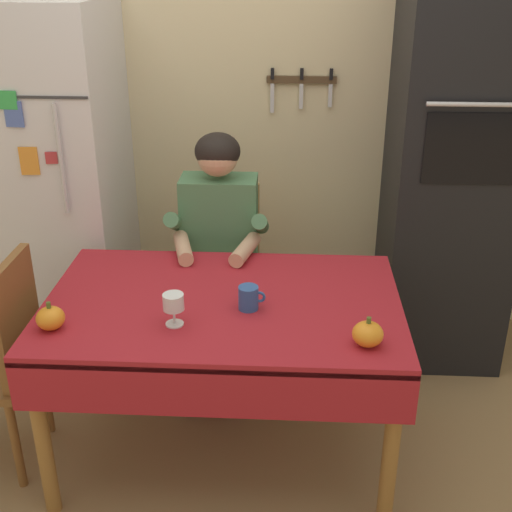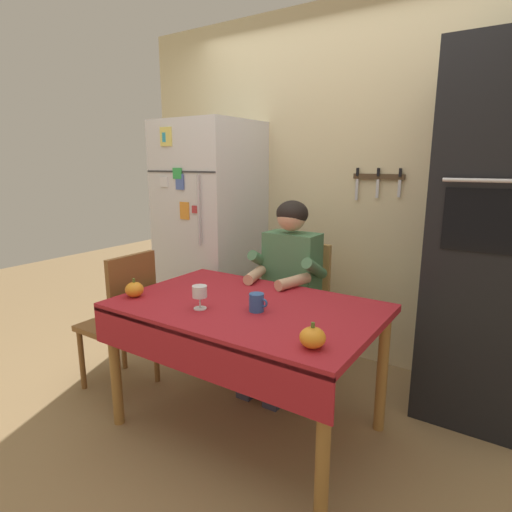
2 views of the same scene
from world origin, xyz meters
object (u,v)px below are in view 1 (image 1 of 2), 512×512
(refrigerator, at_px, (54,186))
(wine_glass, at_px, (173,304))
(dining_table, at_px, (223,321))
(coffee_mug, at_px, (249,298))
(wall_oven, at_px, (453,162))
(chair_behind_person, at_px, (223,267))
(pumpkin_medium, at_px, (50,318))
(pumpkin_large, at_px, (368,334))
(seated_person, at_px, (218,241))

(refrigerator, bearing_deg, wine_glass, -53.20)
(dining_table, bearing_deg, coffee_mug, -21.18)
(dining_table, bearing_deg, wall_oven, 41.31)
(chair_behind_person, distance_m, pumpkin_medium, 1.18)
(refrigerator, height_order, wine_glass, refrigerator)
(wall_oven, relative_size, coffee_mug, 20.02)
(chair_behind_person, xyz_separation_m, pumpkin_large, (0.62, -1.07, 0.27))
(wall_oven, relative_size, pumpkin_large, 19.08)
(dining_table, relative_size, pumpkin_large, 12.72)
(seated_person, xyz_separation_m, coffee_mug, (0.19, -0.65, 0.05))
(dining_table, relative_size, chair_behind_person, 1.51)
(seated_person, distance_m, coffee_mug, 0.67)
(wall_oven, xyz_separation_m, chair_behind_person, (-1.13, -0.13, -0.54))
(wall_oven, height_order, wine_glass, wall_oven)
(refrigerator, height_order, seated_person, refrigerator)
(chair_behind_person, bearing_deg, seated_person, -90.00)
(refrigerator, height_order, dining_table, refrigerator)
(dining_table, height_order, seated_person, seated_person)
(chair_behind_person, bearing_deg, coffee_mug, -77.34)
(refrigerator, distance_m, wine_glass, 1.32)
(dining_table, height_order, chair_behind_person, chair_behind_person)
(seated_person, bearing_deg, wall_oven, 15.76)
(refrigerator, relative_size, dining_table, 1.29)
(refrigerator, xyz_separation_m, pumpkin_medium, (0.35, -1.11, -0.12))
(wine_glass, bearing_deg, seated_person, 84.30)
(wine_glass, bearing_deg, pumpkin_medium, -173.25)
(pumpkin_large, bearing_deg, dining_table, 152.76)
(dining_table, xyz_separation_m, pumpkin_medium, (-0.60, -0.23, 0.13))
(wall_oven, xyz_separation_m, pumpkin_medium, (-1.65, -1.15, -0.27))
(refrigerator, distance_m, seated_person, 0.93)
(refrigerator, bearing_deg, seated_person, -17.80)
(refrigerator, relative_size, coffee_mug, 17.16)
(wall_oven, height_order, coffee_mug, wall_oven)
(wall_oven, relative_size, pumpkin_medium, 19.41)
(seated_person, xyz_separation_m, wine_glass, (-0.08, -0.78, 0.09))
(chair_behind_person, xyz_separation_m, seated_person, (0.00, -0.19, 0.23))
(dining_table, xyz_separation_m, wine_glass, (-0.16, -0.18, 0.17))
(dining_table, height_order, pumpkin_large, pumpkin_large)
(refrigerator, xyz_separation_m, chair_behind_person, (0.87, -0.09, -0.39))
(chair_behind_person, relative_size, wine_glass, 7.44)
(wall_oven, relative_size, dining_table, 1.50)
(wall_oven, relative_size, wine_glass, 16.80)
(coffee_mug, relative_size, pumpkin_medium, 0.97)
(pumpkin_medium, bearing_deg, chair_behind_person, 63.01)
(coffee_mug, xyz_separation_m, wine_glass, (-0.27, -0.13, 0.04))
(wall_oven, relative_size, seated_person, 1.69)
(dining_table, xyz_separation_m, pumpkin_large, (0.54, -0.28, 0.13))
(chair_behind_person, bearing_deg, wall_oven, 6.57)
(dining_table, distance_m, seated_person, 0.61)
(refrigerator, distance_m, pumpkin_large, 1.89)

